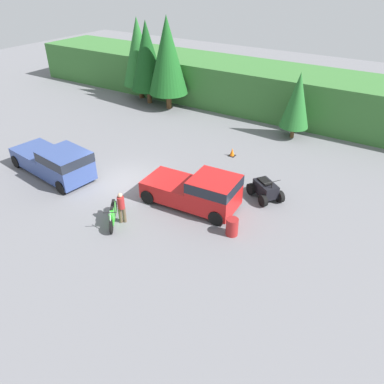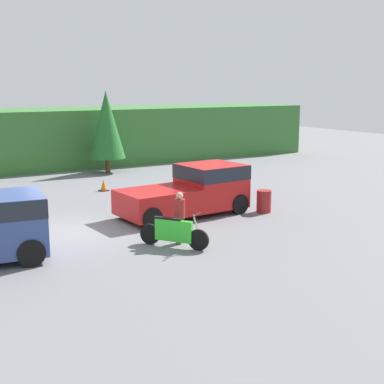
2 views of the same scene
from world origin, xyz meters
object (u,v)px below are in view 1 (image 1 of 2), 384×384
object	(u,v)px
quad_atv	(265,190)
steel_barrel	(232,227)
pickup_truck_red	(199,190)
traffic_cone	(232,152)
pickup_truck_second	(56,161)
dirt_bike	(113,214)
rider_person	(121,207)

from	to	relation	value
quad_atv	steel_barrel	distance (m)	3.81
pickup_truck_red	steel_barrel	size ratio (longest dim) A/B	5.86
traffic_cone	pickup_truck_second	bearing A→B (deg)	-133.00
pickup_truck_red	quad_atv	size ratio (longest dim) A/B	2.25
pickup_truck_red	dirt_bike	distance (m)	4.48
pickup_truck_red	steel_barrel	distance (m)	2.86
dirt_bike	pickup_truck_second	bearing A→B (deg)	-141.91
pickup_truck_second	steel_barrel	bearing A→B (deg)	10.17
quad_atv	steel_barrel	world-z (taller)	quad_atv
pickup_truck_second	traffic_cone	world-z (taller)	pickup_truck_second
pickup_truck_red	quad_atv	bearing A→B (deg)	41.47
pickup_truck_second	rider_person	xyz separation A→B (m)	(6.30, -1.42, -0.09)
pickup_truck_red	pickup_truck_second	xyz separation A→B (m)	(-8.73, -1.77, 0.00)
quad_atv	steel_barrel	bearing A→B (deg)	-55.66
traffic_cone	quad_atv	bearing A→B (deg)	-42.92
rider_person	steel_barrel	bearing A→B (deg)	69.09
rider_person	pickup_truck_second	bearing A→B (deg)	-145.73
pickup_truck_second	dirt_bike	world-z (taller)	pickup_truck_second
quad_atv	traffic_cone	world-z (taller)	quad_atv
quad_atv	steel_barrel	xyz separation A→B (m)	(-0.03, -3.81, -0.07)
rider_person	steel_barrel	xyz separation A→B (m)	(4.98, 2.02, -0.47)
rider_person	traffic_cone	world-z (taller)	rider_person
dirt_bike	quad_atv	xyz separation A→B (m)	(5.38, 6.10, 0.04)
steel_barrel	rider_person	bearing A→B (deg)	-157.91
pickup_truck_red	steel_barrel	xyz separation A→B (m)	(2.55, -1.17, -0.55)
pickup_truck_red	pickup_truck_second	distance (m)	8.91
rider_person	traffic_cone	size ratio (longest dim) A/B	3.03
quad_atv	pickup_truck_red	bearing A→B (deg)	-99.66
dirt_bike	rider_person	world-z (taller)	rider_person
pickup_truck_second	quad_atv	bearing A→B (deg)	28.41
pickup_truck_second	rider_person	world-z (taller)	pickup_truck_second
steel_barrel	traffic_cone	bearing A→B (deg)	117.37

